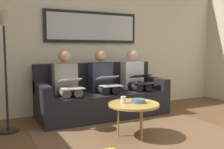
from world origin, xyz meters
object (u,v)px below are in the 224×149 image
Objects in this scene: framed_mirror at (93,27)px; cup at (123,100)px; laptop_black at (142,79)px; person_right at (67,83)px; person_middle at (103,81)px; coffee_table at (134,105)px; laptop_silver at (109,81)px; standing_lamp at (4,33)px; bowl at (138,101)px; laptop_white at (71,84)px; couch at (101,97)px; person_left at (135,79)px.

framed_mirror is 1.86m from cup.
framed_mirror is 1.32m from laptop_black.
person_right is at bearing 35.53° from framed_mirror.
person_middle reaches higher than cup.
laptop_silver reaches higher than coffee_table.
laptop_black is 0.68m from person_middle.
framed_mirror is 1.08× the size of standing_lamp.
person_right reaches higher than bowl.
framed_mirror is at bearing -132.54° from laptop_white.
laptop_silver is at bearing -95.03° from coffee_table.
couch is 1.15m from cup.
standing_lamp reaches higher than laptop_black.
person_middle is 0.64m from person_right.
laptop_black is at bearing -125.66° from bowl.
person_left is (-0.63, -1.12, 0.14)m from bowl.
standing_lamp is at bearing 22.94° from framed_mirror.
laptop_silver is at bearing 90.00° from person_middle.
person_middle is at bearing -99.87° from cup.
cup is at bearing 52.04° from person_left.
person_middle is at bearing 90.00° from framed_mirror.
laptop_black is at bearing 179.71° from laptop_silver.
coffee_table is at bearing 147.12° from standing_lamp.
person_middle is (-0.18, -1.06, 0.12)m from cup.
laptop_white is at bearing 90.00° from person_right.
coffee_table is 1.18m from laptop_black.
bowl is 0.52× the size of laptop_silver.
person_right is at bearing -66.64° from cup.
laptop_white reaches higher than cup.
coffee_table is 1.29m from person_right.
bowl is 1.13m from person_middle.
laptop_silver is (0.00, 0.31, 0.32)m from couch.
couch is 1.23m from coffee_table.
laptop_white is 1.18m from standing_lamp.
laptop_white is (1.28, -0.00, -0.00)m from laptop_black.
laptop_silver is at bearing -0.29° from laptop_black.
laptop_silver is at bearing 20.38° from person_left.
laptop_black is 0.96× the size of laptop_silver.
standing_lamp reaches higher than cup.
laptop_silver is (-0.08, -0.91, 0.20)m from coffee_table.
coffee_table is at bearing 17.19° from bowl.
framed_mirror is at bearing -90.00° from laptop_silver.
coffee_table is 1.89× the size of laptop_black.
cup is 0.24× the size of laptop_silver.
person_middle is (-0.08, -1.15, 0.18)m from coffee_table.
framed_mirror reaches higher than person_right.
person_middle is (0.01, -1.12, 0.14)m from bowl.
laptop_black is (-0.64, 0.31, 0.32)m from couch.
person_left is 3.30× the size of laptop_white.
couch is 3.29× the size of coffee_table.
framed_mirror is 1.23m from person_right.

